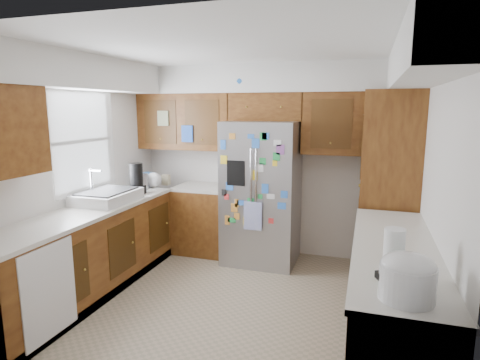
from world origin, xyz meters
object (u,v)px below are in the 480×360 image
(fridge, at_px, (262,193))
(paper_towel, at_px, (394,251))
(rice_cooker, at_px, (407,276))
(pantry, at_px, (388,187))

(fridge, xyz_separation_m, paper_towel, (1.45, -2.22, 0.17))
(rice_cooker, xyz_separation_m, paper_towel, (-0.05, 0.37, 0.01))
(pantry, xyz_separation_m, paper_towel, (-0.05, -2.16, -0.01))
(fridge, distance_m, paper_towel, 2.66)
(fridge, bearing_deg, rice_cooker, -59.87)
(pantry, distance_m, paper_towel, 2.17)
(fridge, relative_size, paper_towel, 6.14)
(pantry, xyz_separation_m, rice_cooker, (-0.00, -2.53, -0.02))
(fridge, bearing_deg, pantry, -2.06)
(pantry, bearing_deg, rice_cooker, -90.01)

